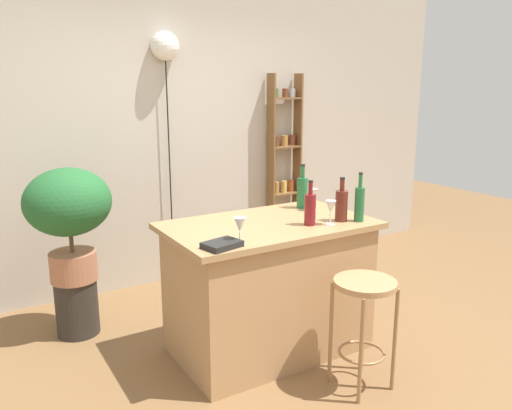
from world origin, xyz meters
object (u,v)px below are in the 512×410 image
Objects in this scene: bottle_wine_red at (310,208)px; bottle_olive_oil at (359,203)px; bottle_sauce_amber at (341,205)px; bar_stool at (364,307)px; wine_glass_right at (331,208)px; bottle_spirits_clear at (302,192)px; pendant_globe_light at (165,49)px; potted_plant at (69,210)px; wine_glass_center at (313,195)px; spice_shelf at (284,170)px; wine_glass_left at (240,225)px; cookbook at (222,245)px; plant_stool at (77,307)px.

bottle_olive_oil is (0.34, -0.10, 0.01)m from bottle_wine_red.
bottle_wine_red is 0.99× the size of bottle_sauce_amber.
bar_stool is 0.68m from wine_glass_right.
pendant_globe_light reaches higher than bottle_spirits_clear.
bar_stool is 2.15m from potted_plant.
bottle_wine_red is 2.07m from pendant_globe_light.
potted_plant is 1.77m from wine_glass_center.
wine_glass_center is (0.02, 0.33, 0.00)m from bottle_sauce_amber.
spice_shelf is 2.41m from wine_glass_left.
spice_shelf is 1.47m from bottle_spirits_clear.
wine_glass_center is at bearing 49.65° from bottle_wine_red.
bottle_spirits_clear is at bearing 16.28° from cookbook.
cookbook reaches higher than bar_stool.
plant_stool is at bearing 119.50° from wine_glass_left.
bottle_olive_oil reaches higher than wine_glass_left.
bottle_spirits_clear is 1.11m from cookbook.
wine_glass_right is 0.07× the size of pendant_globe_light.
bottle_spirits_clear is at bearing 59.89° from bottle_wine_red.
wine_glass_right is 0.78× the size of cookbook.
plant_stool is 2.21m from bottle_olive_oil.
potted_plant is 0.37× the size of pendant_globe_light.
plant_stool is 1.65m from wine_glass_left.
potted_plant is at bearing -148.85° from pendant_globe_light.
wine_glass_left is at bearing -147.01° from bottle_spirits_clear.
potted_plant is 1.72m from bottle_wine_red.
spice_shelf reaches higher than plant_stool.
bottle_wine_red is at bearing -80.44° from pendant_globe_light.
bottle_sauce_amber is at bearing -73.03° from pendant_globe_light.
wine_glass_center is (-0.08, 0.40, -0.01)m from bottle_olive_oil.
bottle_olive_oil is (0.31, 0.41, 0.52)m from bar_stool.
bottle_olive_oil is at bearing -78.44° from wine_glass_center.
bottle_wine_red is 0.74m from cookbook.
bottle_olive_oil is 2.05× the size of wine_glass_left.
bar_stool is at bearing -113.37° from bottle_sauce_amber.
plant_stool is (-1.35, 1.62, -0.31)m from bar_stool.
wine_glass_center is (0.02, -0.11, -0.01)m from bottle_spirits_clear.
plant_stool is 2.03m from wine_glass_right.
spice_shelf is 5.77× the size of bottle_olive_oil.
pendant_globe_light is at bearing 112.10° from bottle_spirits_clear.
wine_glass_right is (-0.12, -0.04, 0.00)m from bottle_sauce_amber.
bottle_wine_red is 0.48m from bottle_spirits_clear.
wine_glass_left is 1.00× the size of wine_glass_center.
bottle_spirits_clear is 0.52m from bottle_olive_oil.
bottle_sauce_amber is at bearing 66.63° from bar_stool.
bottle_olive_oil is 1.07m from cookbook.
wine_glass_right is at bearing -115.17° from spice_shelf.
potted_plant reaches higher than bottle_olive_oil.
bottle_wine_red is at bearing -119.20° from spice_shelf.
wine_glass_center is (-0.69, -1.39, 0.07)m from spice_shelf.
wine_glass_right is at bearing -39.33° from potted_plant.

